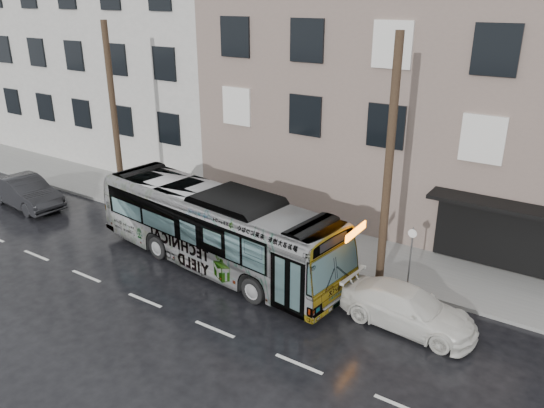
# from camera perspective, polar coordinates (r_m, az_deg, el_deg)

# --- Properties ---
(ground) EXTENTS (120.00, 120.00, 0.00)m
(ground) POSITION_cam_1_polar(r_m,az_deg,el_deg) (21.30, -8.65, -7.25)
(ground) COLOR black
(ground) RESTS_ON ground
(sidewalk) EXTENTS (90.00, 3.60, 0.15)m
(sidewalk) POSITION_cam_1_polar(r_m,az_deg,el_deg) (24.70, -1.12, -2.60)
(sidewalk) COLOR gray
(sidewalk) RESTS_ON ground
(building_taupe) EXTENTS (20.00, 12.00, 11.00)m
(building_taupe) POSITION_cam_1_polar(r_m,az_deg,el_deg) (27.89, 16.95, 10.97)
(building_taupe) COLOR gray
(building_taupe) RESTS_ON ground
(building_grey) EXTENTS (26.00, 15.00, 16.00)m
(building_grey) POSITION_cam_1_polar(r_m,az_deg,el_deg) (41.59, -15.24, 17.82)
(building_grey) COLOR beige
(building_grey) RESTS_ON ground
(utility_pole_front) EXTENTS (0.30, 0.30, 9.00)m
(utility_pole_front) POSITION_cam_1_polar(r_m,az_deg,el_deg) (18.92, 12.44, 4.05)
(utility_pole_front) COLOR #3F301F
(utility_pole_front) RESTS_ON sidewalk
(utility_pole_rear) EXTENTS (0.30, 0.30, 9.00)m
(utility_pole_rear) POSITION_cam_1_polar(r_m,az_deg,el_deg) (27.02, -16.60, 8.85)
(utility_pole_rear) COLOR #3F301F
(utility_pole_rear) RESTS_ON sidewalk
(sign_post) EXTENTS (0.06, 0.06, 2.40)m
(sign_post) POSITION_cam_1_polar(r_m,az_deg,el_deg) (19.81, 14.65, -5.66)
(sign_post) COLOR slate
(sign_post) RESTS_ON sidewalk
(bus) EXTENTS (11.80, 4.09, 3.22)m
(bus) POSITION_cam_1_polar(r_m,az_deg,el_deg) (21.05, -5.98, -2.59)
(bus) COLOR #B2B2B2
(bus) RESTS_ON ground
(white_sedan) EXTENTS (4.65, 2.14, 1.32)m
(white_sedan) POSITION_cam_1_polar(r_m,az_deg,el_deg) (18.17, 14.36, -10.79)
(white_sedan) COLOR silver
(white_sedan) RESTS_ON ground
(dark_sedan) EXTENTS (4.92, 2.12, 1.58)m
(dark_sedan) POSITION_cam_1_polar(r_m,az_deg,el_deg) (29.93, -24.95, 1.18)
(dark_sedan) COLOR black
(dark_sedan) RESTS_ON ground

